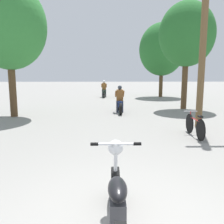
{
  "coord_description": "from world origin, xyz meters",
  "views": [
    {
      "loc": [
        -0.17,
        -2.65,
        1.98
      ],
      "look_at": [
        -0.01,
        4.06,
        0.9
      ],
      "focal_mm": 38.0,
      "sensor_mm": 36.0,
      "label": 1
    }
  ],
  "objects_px": {
    "roadside_tree_right_near": "(187,35)",
    "roadside_tree_right_far": "(162,49)",
    "utility_pole": "(204,31)",
    "motorcycle_rider_far": "(104,91)",
    "motorcycle_rider_lead": "(120,102)",
    "roadside_tree_left": "(8,26)",
    "motorcycle_foreground": "(117,199)",
    "bicycle_parked": "(195,126)"
  },
  "relations": [
    {
      "from": "roadside_tree_right_near",
      "to": "roadside_tree_right_far",
      "type": "distance_m",
      "value": 7.23
    },
    {
      "from": "motorcycle_rider_lead",
      "to": "motorcycle_rider_far",
      "type": "distance_m",
      "value": 8.34
    },
    {
      "from": "roadside_tree_left",
      "to": "roadside_tree_right_far",
      "type": "bearing_deg",
      "value": 46.37
    },
    {
      "from": "roadside_tree_right_near",
      "to": "bicycle_parked",
      "type": "distance_m",
      "value": 7.41
    },
    {
      "from": "motorcycle_rider_lead",
      "to": "bicycle_parked",
      "type": "distance_m",
      "value": 5.36
    },
    {
      "from": "motorcycle_rider_lead",
      "to": "motorcycle_rider_far",
      "type": "bearing_deg",
      "value": 96.15
    },
    {
      "from": "roadside_tree_right_near",
      "to": "roadside_tree_right_far",
      "type": "height_order",
      "value": "roadside_tree_right_far"
    },
    {
      "from": "roadside_tree_right_far",
      "to": "motorcycle_rider_lead",
      "type": "bearing_deg",
      "value": -115.65
    },
    {
      "from": "roadside_tree_right_near",
      "to": "motorcycle_foreground",
      "type": "distance_m",
      "value": 12.1
    },
    {
      "from": "utility_pole",
      "to": "motorcycle_rider_lead",
      "type": "xyz_separation_m",
      "value": [
        -2.8,
        3.47,
        -2.98
      ]
    },
    {
      "from": "roadside_tree_left",
      "to": "motorcycle_rider_lead",
      "type": "bearing_deg",
      "value": 12.19
    },
    {
      "from": "motorcycle_foreground",
      "to": "motorcycle_rider_lead",
      "type": "height_order",
      "value": "motorcycle_rider_lead"
    },
    {
      "from": "motorcycle_rider_far",
      "to": "motorcycle_foreground",
      "type": "bearing_deg",
      "value": -88.94
    },
    {
      "from": "roadside_tree_right_near",
      "to": "motorcycle_rider_lead",
      "type": "distance_m",
      "value": 5.35
    },
    {
      "from": "motorcycle_foreground",
      "to": "motorcycle_rider_lead",
      "type": "distance_m",
      "value": 9.45
    },
    {
      "from": "roadside_tree_left",
      "to": "motorcycle_foreground",
      "type": "distance_m",
      "value": 10.16
    },
    {
      "from": "utility_pole",
      "to": "motorcycle_rider_far",
      "type": "bearing_deg",
      "value": 107.42
    },
    {
      "from": "roadside_tree_left",
      "to": "motorcycle_foreground",
      "type": "height_order",
      "value": "roadside_tree_left"
    },
    {
      "from": "roadside_tree_right_far",
      "to": "bicycle_parked",
      "type": "distance_m",
      "value": 14.03
    },
    {
      "from": "utility_pole",
      "to": "roadside_tree_left",
      "type": "height_order",
      "value": "utility_pole"
    },
    {
      "from": "roadside_tree_left",
      "to": "motorcycle_rider_far",
      "type": "relative_size",
      "value": 2.89
    },
    {
      "from": "utility_pole",
      "to": "roadside_tree_right_near",
      "type": "height_order",
      "value": "utility_pole"
    },
    {
      "from": "motorcycle_foreground",
      "to": "roadside_tree_right_near",
      "type": "bearing_deg",
      "value": 67.96
    },
    {
      "from": "utility_pole",
      "to": "roadside_tree_right_far",
      "type": "relative_size",
      "value": 1.09
    },
    {
      "from": "utility_pole",
      "to": "bicycle_parked",
      "type": "distance_m",
      "value": 3.53
    },
    {
      "from": "motorcycle_rider_lead",
      "to": "bicycle_parked",
      "type": "relative_size",
      "value": 1.33
    },
    {
      "from": "motorcycle_rider_lead",
      "to": "roadside_tree_right_near",
      "type": "bearing_deg",
      "value": 18.34
    },
    {
      "from": "utility_pole",
      "to": "bicycle_parked",
      "type": "height_order",
      "value": "utility_pole"
    },
    {
      "from": "motorcycle_foreground",
      "to": "bicycle_parked",
      "type": "relative_size",
      "value": 1.22
    },
    {
      "from": "roadside_tree_right_far",
      "to": "motorcycle_rider_far",
      "type": "xyz_separation_m",
      "value": [
        -4.96,
        -0.18,
        -3.5
      ]
    },
    {
      "from": "utility_pole",
      "to": "motorcycle_foreground",
      "type": "bearing_deg",
      "value": -119.44
    },
    {
      "from": "roadside_tree_right_far",
      "to": "motorcycle_foreground",
      "type": "distance_m",
      "value": 18.85
    },
    {
      "from": "motorcycle_foreground",
      "to": "motorcycle_rider_far",
      "type": "bearing_deg",
      "value": 91.06
    },
    {
      "from": "roadside_tree_left",
      "to": "motorcycle_rider_far",
      "type": "xyz_separation_m",
      "value": [
        4.15,
        9.38,
        -3.53
      ]
    },
    {
      "from": "bicycle_parked",
      "to": "roadside_tree_right_far",
      "type": "bearing_deg",
      "value": 81.69
    },
    {
      "from": "roadside_tree_right_far",
      "to": "motorcycle_rider_lead",
      "type": "relative_size",
      "value": 2.94
    },
    {
      "from": "roadside_tree_right_near",
      "to": "bicycle_parked",
      "type": "height_order",
      "value": "roadside_tree_right_near"
    },
    {
      "from": "motorcycle_foreground",
      "to": "motorcycle_rider_lead",
      "type": "bearing_deg",
      "value": 86.57
    },
    {
      "from": "motorcycle_foreground",
      "to": "motorcycle_rider_lead",
      "type": "relative_size",
      "value": 0.92
    },
    {
      "from": "utility_pole",
      "to": "motorcycle_rider_far",
      "type": "height_order",
      "value": "utility_pole"
    },
    {
      "from": "roadside_tree_right_near",
      "to": "roadside_tree_right_far",
      "type": "relative_size",
      "value": 0.94
    },
    {
      "from": "roadside_tree_left",
      "to": "bicycle_parked",
      "type": "xyz_separation_m",
      "value": [
        7.16,
        -3.83,
        -3.73
      ]
    }
  ]
}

